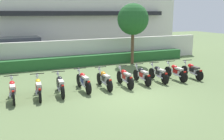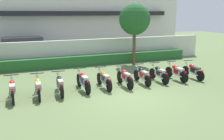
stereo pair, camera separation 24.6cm
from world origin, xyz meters
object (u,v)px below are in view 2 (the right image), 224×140
motorcycle_in_row_1 (38,87)px  motorcycle_in_row_6 (142,75)px  motorcycle_in_row_2 (60,84)px  motorcycle_in_row_9 (193,71)px  motorcycle_in_row_0 (12,89)px  motorcycle_in_row_7 (159,73)px  parked_car (25,50)px  motorcycle_in_row_8 (176,72)px  tree_far_side (135,20)px  motorcycle_in_row_5 (125,77)px  motorcycle_in_row_3 (83,81)px  motorcycle_in_row_4 (104,79)px

motorcycle_in_row_1 → motorcycle_in_row_6: bearing=-85.1°
motorcycle_in_row_2 → motorcycle_in_row_9: 7.35m
motorcycle_in_row_0 → motorcycle_in_row_1: motorcycle_in_row_0 is taller
motorcycle_in_row_1 → motorcycle_in_row_7: motorcycle_in_row_7 is taller
parked_car → motorcycle_in_row_8: (7.27, -7.98, -0.49)m
tree_far_side → motorcycle_in_row_5: (-2.97, -4.86, -2.64)m
tree_far_side → motorcycle_in_row_3: tree_far_side is taller
motorcycle_in_row_0 → motorcycle_in_row_8: size_ratio=1.00×
motorcycle_in_row_6 → motorcycle_in_row_5: bearing=99.1°
parked_car → motorcycle_in_row_6: parked_car is taller
motorcycle_in_row_8 → motorcycle_in_row_9: (1.07, -0.05, -0.01)m
motorcycle_in_row_0 → tree_far_side: bearing=-59.0°
motorcycle_in_row_1 → tree_far_side: bearing=-52.2°
motorcycle_in_row_1 → motorcycle_in_row_3: (2.06, 0.17, 0.02)m
motorcycle_in_row_2 → motorcycle_in_row_6: 4.23m
motorcycle_in_row_9 → motorcycle_in_row_2: bearing=92.2°
motorcycle_in_row_2 → motorcycle_in_row_7: 5.24m
motorcycle_in_row_2 → motorcycle_in_row_5: motorcycle_in_row_5 is taller
motorcycle_in_row_7 → motorcycle_in_row_9: bearing=-93.1°
motorcycle_in_row_2 → motorcycle_in_row_6: motorcycle_in_row_2 is taller
parked_car → motorcycle_in_row_7: 10.06m
motorcycle_in_row_8 → motorcycle_in_row_9: motorcycle_in_row_8 is taller
parked_car → motorcycle_in_row_7: bearing=-55.2°
parked_car → motorcycle_in_row_6: bearing=-60.0°
parked_car → motorcycle_in_row_8: bearing=-51.1°
motorcycle_in_row_7 → motorcycle_in_row_9: (2.11, -0.15, -0.00)m
motorcycle_in_row_3 → motorcycle_in_row_4: bearing=-93.2°
tree_far_side → motorcycle_in_row_4: 6.74m
tree_far_side → motorcycle_in_row_6: 5.76m
motorcycle_in_row_1 → motorcycle_in_row_5: bearing=-86.5°
motorcycle_in_row_0 → motorcycle_in_row_4: (4.13, 0.14, -0.01)m
parked_car → motorcycle_in_row_4: parked_car is taller
motorcycle_in_row_1 → motorcycle_in_row_7: size_ratio=1.04×
motorcycle_in_row_2 → motorcycle_in_row_3: (1.12, 0.17, 0.00)m
motorcycle_in_row_5 → motorcycle_in_row_9: 4.15m
tree_far_side → motorcycle_in_row_5: tree_far_side is taller
parked_car → tree_far_side: 8.12m
parked_car → motorcycle_in_row_2: 8.11m
motorcycle_in_row_7 → motorcycle_in_row_4: bearing=91.0°
parked_car → motorcycle_in_row_5: parked_car is taller
motorcycle_in_row_1 → motorcycle_in_row_6: size_ratio=1.03×
motorcycle_in_row_8 → tree_far_side: bearing=-0.1°
tree_far_side → motorcycle_in_row_2: (-6.17, -4.87, -2.64)m
motorcycle_in_row_4 → motorcycle_in_row_9: size_ratio=1.05×
motorcycle_in_row_5 → motorcycle_in_row_7: bearing=-84.9°
motorcycle_in_row_8 → motorcycle_in_row_9: 1.07m
motorcycle_in_row_7 → motorcycle_in_row_8: motorcycle_in_row_8 is taller
motorcycle_in_row_2 → motorcycle_in_row_1: bearing=92.9°
motorcycle_in_row_0 → motorcycle_in_row_9: size_ratio=1.03×
motorcycle_in_row_9 → motorcycle_in_row_0: bearing=92.1°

